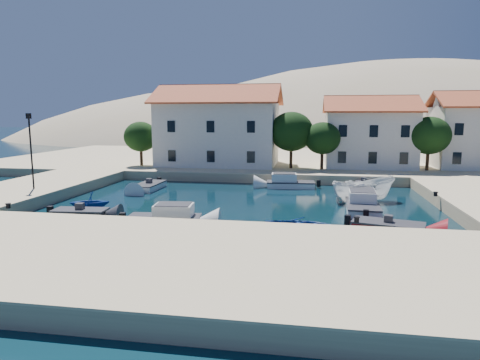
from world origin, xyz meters
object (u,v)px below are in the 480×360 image
Objects in this scene: lamppost at (31,144)px; rowboat_south at (302,233)px; boat_east at (363,202)px; cabin_cruiser_east at (362,204)px; building_mid at (369,131)px; cabin_cruiser_south at (164,218)px; building_right at (475,129)px; building_left at (219,124)px.

rowboat_south is (22.41, -6.32, -4.75)m from lamppost.
rowboat_south is 0.84× the size of boat_east.
cabin_cruiser_east reaches higher than boat_east.
building_mid reaches higher than cabin_cruiser_south.
boat_east is at bearing -128.46° from building_right.
lamppost is 1.29× the size of rowboat_south.
cabin_cruiser_east is at bearing -124.62° from building_right.
cabin_cruiser_east is (13.16, 6.66, 0.00)m from cabin_cruiser_south.
lamppost reaches higher than boat_east.
building_left is 1.40× the size of building_mid.
cabin_cruiser_south is 16.89m from boat_east.
building_left is 26.75m from cabin_cruiser_south.
boat_east is at bearing -97.89° from building_mid.
building_left reaches higher than building_right.
cabin_cruiser_south is at bearing -85.53° from building_left.
cabin_cruiser_south is (13.54, -6.10, -4.28)m from lamppost.
building_left reaches higher than cabin_cruiser_east.
building_right is at bearing -32.25° from cabin_cruiser_east.
building_left is 18.04m from building_mid.
building_mid is at bearing 35.45° from lamppost.
boat_east is (15.63, -16.09, -5.94)m from building_left.
building_right is 1.62× the size of cabin_cruiser_east.
building_left reaches higher than boat_east.
lamppost is (-29.50, -21.00, -0.47)m from building_mid.
building_right is at bearing -32.43° from rowboat_south.
building_mid is 1.83× the size of boat_east.
building_left reaches higher than lamppost.
building_right reaches higher than boat_east.
cabin_cruiser_south is at bearing 100.20° from boat_east.
cabin_cruiser_east is at bearing -97.81° from building_mid.
cabin_cruiser_south is 8.88m from rowboat_south.
building_right reaches higher than lamppost.
building_left is 23.20m from boat_east.
building_mid reaches higher than boat_east.
cabin_cruiser_south is at bearing 90.15° from rowboat_south.
building_mid is 2.18× the size of rowboat_south.
building_mid is 31.81m from cabin_cruiser_south.
building_right is 46.98m from lamppost.
cabin_cruiser_east is at bearing 146.45° from boat_east.
rowboat_south is 11.27m from boat_east.
lamppost is 27.82m from boat_east.
building_left reaches higher than building_mid.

